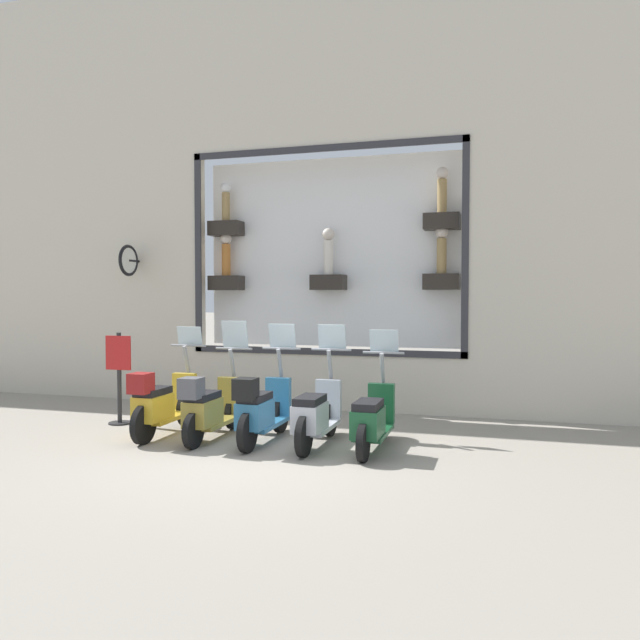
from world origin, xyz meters
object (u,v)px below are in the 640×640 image
(scooter_teal_2, at_px, (261,410))
(scooter_yellow_4, at_px, (161,404))
(scooter_silver_1, at_px, (316,415))
(scooter_olive_3, at_px, (210,408))
(scooter_green_0, at_px, (372,420))
(shop_sign_post, at_px, (119,376))

(scooter_teal_2, relative_size, scooter_yellow_4, 1.00)
(scooter_silver_1, distance_m, scooter_olive_3, 1.57)
(scooter_green_0, xyz_separation_m, scooter_silver_1, (0.01, 0.78, 0.02))
(scooter_yellow_4, bearing_deg, scooter_green_0, -89.06)
(scooter_green_0, relative_size, scooter_teal_2, 0.99)
(scooter_teal_2, bearing_deg, shop_sign_post, 76.87)
(scooter_green_0, relative_size, scooter_silver_1, 0.99)
(scooter_olive_3, distance_m, scooter_yellow_4, 0.78)
(scooter_green_0, height_order, scooter_yellow_4, same)
(shop_sign_post, bearing_deg, scooter_olive_3, -108.31)
(scooter_olive_3, bearing_deg, scooter_teal_2, -89.61)
(shop_sign_post, bearing_deg, scooter_yellow_4, -118.91)
(scooter_silver_1, bearing_deg, scooter_teal_2, 94.31)
(scooter_yellow_4, height_order, shop_sign_post, scooter_yellow_4)
(scooter_green_0, distance_m, scooter_yellow_4, 3.14)
(scooter_yellow_4, bearing_deg, shop_sign_post, 61.09)
(scooter_silver_1, relative_size, shop_sign_post, 1.22)
(scooter_silver_1, xyz_separation_m, shop_sign_post, (0.57, 3.50, 0.34))
(scooter_yellow_4, bearing_deg, scooter_teal_2, -90.05)
(shop_sign_post, bearing_deg, scooter_green_0, -97.71)
(scooter_yellow_4, distance_m, shop_sign_post, 1.34)
(scooter_silver_1, bearing_deg, scooter_green_0, -90.44)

